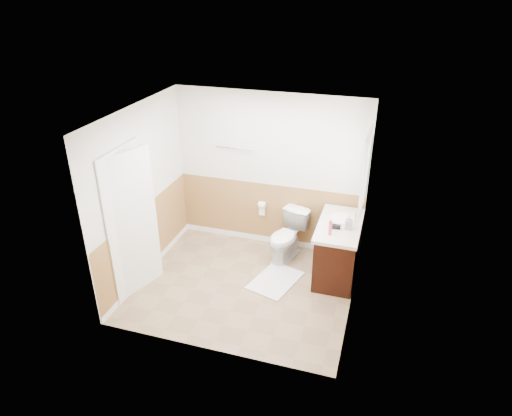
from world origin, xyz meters
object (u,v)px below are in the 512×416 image
(vanity_cabinet, at_px, (338,251))
(soap_dispenser, at_px, (349,222))
(lotion_bottle, at_px, (330,228))
(toilet, at_px, (287,237))
(bath_mat, at_px, (275,280))

(vanity_cabinet, distance_m, soap_dispenser, 0.57)
(vanity_cabinet, bearing_deg, lotion_bottle, -106.45)
(toilet, height_order, vanity_cabinet, vanity_cabinet)
(toilet, height_order, bath_mat, toilet)
(lotion_bottle, bearing_deg, toilet, 142.18)
(bath_mat, relative_size, vanity_cabinet, 0.73)
(toilet, relative_size, bath_mat, 0.95)
(toilet, bearing_deg, soap_dispenser, -2.76)
(lotion_bottle, xyz_separation_m, soap_dispenser, (0.22, 0.24, -0.01))
(toilet, bearing_deg, lotion_bottle, -21.68)
(toilet, distance_m, lotion_bottle, 1.08)
(toilet, bearing_deg, bath_mat, -73.86)
(bath_mat, relative_size, soap_dispenser, 3.90)
(toilet, xyz_separation_m, bath_mat, (0.00, -0.66, -0.37))
(toilet, relative_size, lotion_bottle, 3.45)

